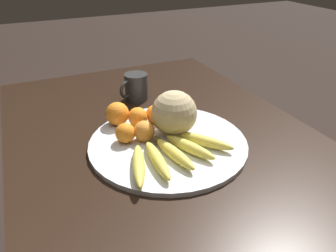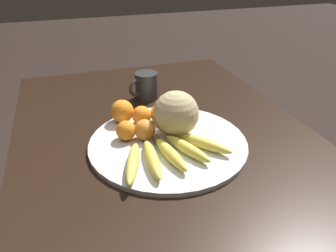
{
  "view_description": "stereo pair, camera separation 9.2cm",
  "coord_description": "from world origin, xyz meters",
  "px_view_note": "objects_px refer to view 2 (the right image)",
  "views": [
    {
      "loc": [
        0.66,
        -0.35,
        1.26
      ],
      "look_at": [
        -0.08,
        -0.01,
        0.81
      ],
      "focal_mm": 35.0,
      "sensor_mm": 36.0,
      "label": 1
    },
    {
      "loc": [
        0.69,
        -0.26,
        1.26
      ],
      "look_at": [
        -0.08,
        -0.01,
        0.81
      ],
      "focal_mm": 35.0,
      "sensor_mm": 36.0,
      "label": 2
    }
  ],
  "objects_px": {
    "fruit_bowl": "(168,143)",
    "orange_front_left": "(122,111)",
    "banana_bunch": "(169,153)",
    "orange_mid_center": "(126,131)",
    "orange_back_left": "(145,130)",
    "orange_back_right": "(158,114)",
    "kitchen_table": "(180,186)",
    "melon": "(176,114)",
    "orange_front_right": "(142,115)",
    "ceramic_mug": "(146,86)"
  },
  "relations": [
    {
      "from": "banana_bunch",
      "to": "orange_mid_center",
      "type": "distance_m",
      "value": 0.16
    },
    {
      "from": "orange_back_left",
      "to": "orange_back_right",
      "type": "height_order",
      "value": "orange_back_left"
    },
    {
      "from": "orange_front_right",
      "to": "kitchen_table",
      "type": "bearing_deg",
      "value": 15.79
    },
    {
      "from": "banana_bunch",
      "to": "orange_back_right",
      "type": "xyz_separation_m",
      "value": [
        -0.21,
        0.03,
        0.01
      ]
    },
    {
      "from": "orange_front_left",
      "to": "orange_back_left",
      "type": "distance_m",
      "value": 0.13
    },
    {
      "from": "banana_bunch",
      "to": "orange_mid_center",
      "type": "relative_size",
      "value": 5.43
    },
    {
      "from": "banana_bunch",
      "to": "orange_front_right",
      "type": "distance_m",
      "value": 0.21
    },
    {
      "from": "banana_bunch",
      "to": "orange_mid_center",
      "type": "bearing_deg",
      "value": -155.71
    },
    {
      "from": "orange_mid_center",
      "to": "orange_front_left",
      "type": "bearing_deg",
      "value": 174.35
    },
    {
      "from": "fruit_bowl",
      "to": "orange_front_right",
      "type": "distance_m",
      "value": 0.14
    },
    {
      "from": "orange_mid_center",
      "to": "ceramic_mug",
      "type": "distance_m",
      "value": 0.32
    },
    {
      "from": "fruit_bowl",
      "to": "orange_back_left",
      "type": "bearing_deg",
      "value": -119.19
    },
    {
      "from": "banana_bunch",
      "to": "melon",
      "type": "bearing_deg",
      "value": 143.69
    },
    {
      "from": "kitchen_table",
      "to": "orange_mid_center",
      "type": "xyz_separation_m",
      "value": [
        -0.12,
        -0.12,
        0.14
      ]
    },
    {
      "from": "kitchen_table",
      "to": "orange_front_left",
      "type": "bearing_deg",
      "value": -154.75
    },
    {
      "from": "melon",
      "to": "orange_front_left",
      "type": "relative_size",
      "value": 1.84
    },
    {
      "from": "melon",
      "to": "banana_bunch",
      "type": "bearing_deg",
      "value": -26.61
    },
    {
      "from": "melon",
      "to": "orange_back_left",
      "type": "distance_m",
      "value": 0.1
    },
    {
      "from": "banana_bunch",
      "to": "orange_front_left",
      "type": "xyz_separation_m",
      "value": [
        -0.24,
        -0.08,
        0.02
      ]
    },
    {
      "from": "fruit_bowl",
      "to": "orange_back_right",
      "type": "distance_m",
      "value": 0.13
    },
    {
      "from": "orange_back_left",
      "to": "orange_back_right",
      "type": "distance_m",
      "value": 0.11
    },
    {
      "from": "fruit_bowl",
      "to": "melon",
      "type": "xyz_separation_m",
      "value": [
        -0.03,
        0.04,
        0.07
      ]
    },
    {
      "from": "orange_front_right",
      "to": "ceramic_mug",
      "type": "relative_size",
      "value": 0.51
    },
    {
      "from": "orange_front_left",
      "to": "orange_front_right",
      "type": "xyz_separation_m",
      "value": [
        0.04,
        0.05,
        -0.01
      ]
    },
    {
      "from": "orange_front_left",
      "to": "orange_back_right",
      "type": "height_order",
      "value": "orange_front_left"
    },
    {
      "from": "kitchen_table",
      "to": "orange_back_left",
      "type": "bearing_deg",
      "value": -147.52
    },
    {
      "from": "orange_back_right",
      "to": "kitchen_table",
      "type": "bearing_deg",
      "value": 0.96
    },
    {
      "from": "melon",
      "to": "orange_front_right",
      "type": "xyz_separation_m",
      "value": [
        -0.09,
        -0.08,
        -0.04
      ]
    },
    {
      "from": "kitchen_table",
      "to": "orange_mid_center",
      "type": "height_order",
      "value": "orange_mid_center"
    },
    {
      "from": "orange_back_right",
      "to": "orange_front_left",
      "type": "bearing_deg",
      "value": -109.07
    },
    {
      "from": "kitchen_table",
      "to": "melon",
      "type": "relative_size",
      "value": 11.59
    },
    {
      "from": "fruit_bowl",
      "to": "orange_back_left",
      "type": "distance_m",
      "value": 0.08
    },
    {
      "from": "melon",
      "to": "fruit_bowl",
      "type": "bearing_deg",
      "value": -46.2
    },
    {
      "from": "orange_front_right",
      "to": "orange_back_left",
      "type": "relative_size",
      "value": 1.0
    },
    {
      "from": "orange_front_right",
      "to": "orange_back_right",
      "type": "distance_m",
      "value": 0.05
    },
    {
      "from": "fruit_bowl",
      "to": "melon",
      "type": "height_order",
      "value": "melon"
    },
    {
      "from": "orange_front_left",
      "to": "orange_back_left",
      "type": "relative_size",
      "value": 1.21
    },
    {
      "from": "fruit_bowl",
      "to": "orange_front_left",
      "type": "distance_m",
      "value": 0.19
    },
    {
      "from": "orange_front_left",
      "to": "orange_mid_center",
      "type": "height_order",
      "value": "orange_front_left"
    },
    {
      "from": "orange_front_right",
      "to": "melon",
      "type": "bearing_deg",
      "value": 42.31
    },
    {
      "from": "fruit_bowl",
      "to": "ceramic_mug",
      "type": "xyz_separation_m",
      "value": [
        -0.34,
        0.03,
        0.04
      ]
    },
    {
      "from": "banana_bunch",
      "to": "ceramic_mug",
      "type": "xyz_separation_m",
      "value": [
        -0.43,
        0.05,
        0.02
      ]
    },
    {
      "from": "orange_mid_center",
      "to": "kitchen_table",
      "type": "bearing_deg",
      "value": 44.4
    },
    {
      "from": "fruit_bowl",
      "to": "orange_front_left",
      "type": "height_order",
      "value": "orange_front_left"
    },
    {
      "from": "fruit_bowl",
      "to": "orange_front_left",
      "type": "relative_size",
      "value": 6.24
    },
    {
      "from": "banana_bunch",
      "to": "orange_back_left",
      "type": "relative_size",
      "value": 5.19
    },
    {
      "from": "kitchen_table",
      "to": "melon",
      "type": "bearing_deg",
      "value": 167.27
    },
    {
      "from": "melon",
      "to": "orange_front_left",
      "type": "bearing_deg",
      "value": -132.54
    },
    {
      "from": "orange_front_left",
      "to": "ceramic_mug",
      "type": "relative_size",
      "value": 0.62
    },
    {
      "from": "fruit_bowl",
      "to": "orange_mid_center",
      "type": "bearing_deg",
      "value": -113.18
    }
  ]
}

